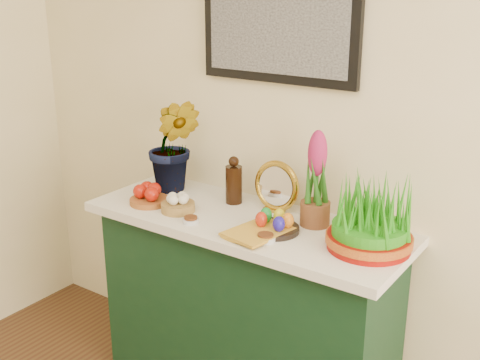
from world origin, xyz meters
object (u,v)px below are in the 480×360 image
(sideboard, at_px, (246,313))
(book, at_px, (241,225))
(mirror, at_px, (276,187))
(wheatgrass_sabzeh, at_px, (370,220))
(hyacinth_green, at_px, (174,130))

(sideboard, bearing_deg, book, -66.07)
(mirror, height_order, book, mirror)
(mirror, bearing_deg, wheatgrass_sabzeh, -15.35)
(sideboard, xyz_separation_m, book, (0.05, -0.12, 0.48))
(hyacinth_green, bearing_deg, book, -46.58)
(sideboard, relative_size, hyacinth_green, 2.20)
(sideboard, xyz_separation_m, wheatgrass_sabzeh, (0.55, 0.00, 0.58))
(sideboard, relative_size, mirror, 5.76)
(sideboard, height_order, hyacinth_green, hyacinth_green)
(hyacinth_green, distance_m, wheatgrass_sabzeh, 1.03)
(mirror, relative_size, wheatgrass_sabzeh, 0.70)
(hyacinth_green, bearing_deg, mirror, -19.58)
(hyacinth_green, bearing_deg, wheatgrass_sabzeh, -29.99)
(hyacinth_green, height_order, wheatgrass_sabzeh, hyacinth_green)
(mirror, xyz_separation_m, wheatgrass_sabzeh, (0.49, -0.13, 0.01))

